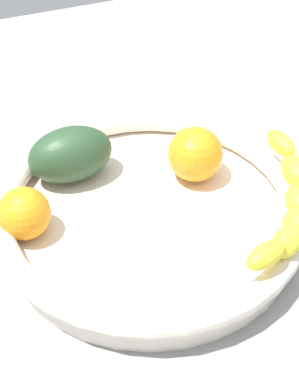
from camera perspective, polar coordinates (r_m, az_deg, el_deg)
The scene contains 6 objects.
kitchen_counter at distance 64.23cm, azimuth 0.00°, elevation -4.54°, with size 120.00×120.00×3.00cm, color gray.
fruit_bowl at distance 61.45cm, azimuth 0.00°, elevation -2.00°, with size 33.76×33.76×4.74cm.
banana_draped_left at distance 59.84cm, azimuth 14.13°, elevation -1.27°, with size 18.02×14.58×4.73cm.
orange_front at distance 64.43cm, azimuth 4.65°, elevation 3.84°, with size 6.37×6.37×6.37cm, color orange.
orange_mid_left at distance 58.86cm, azimuth -12.59°, elevation -2.13°, with size 5.52×5.52×5.52cm, color orange.
avocado_dark at distance 64.86cm, azimuth -8.00°, elevation 3.79°, with size 9.81×6.32×6.40cm, color #264328.
Camera 1 is at (40.97, -17.30, 47.84)cm, focal length 52.69 mm.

